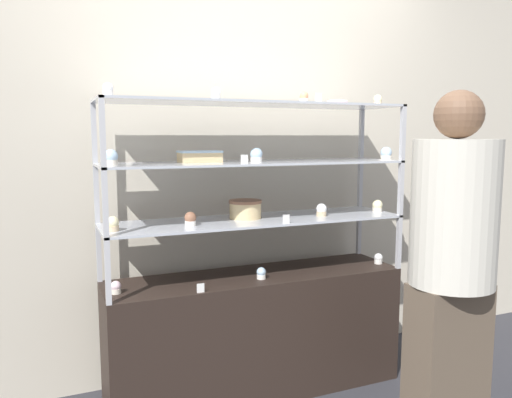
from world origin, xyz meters
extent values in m
plane|color=#2D2D33|center=(0.00, 0.00, 0.00)|extent=(20.00, 20.00, 0.00)
cube|color=beige|center=(0.00, 0.35, 1.30)|extent=(8.00, 0.05, 2.60)
cube|color=black|center=(0.00, 0.00, 0.33)|extent=(1.59, 0.41, 0.65)
cube|color=#B7B7BC|center=(-0.78, 0.19, 0.80)|extent=(0.02, 0.02, 0.30)
cube|color=#B7B7BC|center=(0.78, 0.19, 0.80)|extent=(0.02, 0.02, 0.30)
cube|color=#B7B7BC|center=(-0.78, -0.19, 0.80)|extent=(0.02, 0.02, 0.30)
cube|color=#B7B7BC|center=(0.78, -0.19, 0.80)|extent=(0.02, 0.02, 0.30)
cube|color=#B7BCC6|center=(0.00, 0.00, 0.95)|extent=(1.59, 0.41, 0.01)
cube|color=#B7B7BC|center=(-0.78, 0.19, 1.10)|extent=(0.02, 0.02, 0.30)
cube|color=#B7B7BC|center=(0.78, 0.19, 1.10)|extent=(0.02, 0.02, 0.30)
cube|color=#B7B7BC|center=(-0.78, -0.19, 1.10)|extent=(0.02, 0.02, 0.30)
cube|color=#B7B7BC|center=(0.78, -0.19, 1.10)|extent=(0.02, 0.02, 0.30)
cube|color=#B7BCC6|center=(0.00, 0.00, 1.25)|extent=(1.59, 0.41, 0.01)
cube|color=#B7B7BC|center=(-0.78, 0.19, 1.41)|extent=(0.02, 0.02, 0.30)
cube|color=#B7B7BC|center=(0.78, 0.19, 1.41)|extent=(0.02, 0.02, 0.30)
cube|color=#B7B7BC|center=(-0.78, -0.19, 1.41)|extent=(0.02, 0.02, 0.30)
cube|color=#B7B7BC|center=(0.78, -0.19, 1.41)|extent=(0.02, 0.02, 0.30)
cube|color=#B7BCC6|center=(0.00, 0.00, 1.55)|extent=(1.59, 0.41, 0.01)
cylinder|color=#DBBC84|center=(-0.04, 0.04, 0.99)|extent=(0.17, 0.17, 0.08)
cylinder|color=#8C5B42|center=(-0.04, 0.04, 1.04)|extent=(0.18, 0.18, 0.01)
cube|color=#DBBC84|center=(-0.29, 0.05, 1.28)|extent=(0.21, 0.13, 0.05)
cube|color=silver|center=(-0.29, 0.05, 1.31)|extent=(0.21, 0.13, 0.01)
cylinder|color=beige|center=(-0.73, -0.04, 0.66)|extent=(0.05, 0.05, 0.02)
sphere|color=silver|center=(-0.73, -0.04, 0.69)|extent=(0.05, 0.05, 0.05)
cylinder|color=white|center=(-0.01, -0.08, 0.66)|extent=(0.05, 0.05, 0.02)
sphere|color=silver|center=(-0.01, -0.08, 0.69)|extent=(0.05, 0.05, 0.05)
cylinder|color=white|center=(0.75, -0.06, 0.66)|extent=(0.05, 0.05, 0.02)
sphere|color=white|center=(0.75, -0.06, 0.69)|extent=(0.05, 0.05, 0.05)
cube|color=white|center=(-0.36, -0.18, 0.67)|extent=(0.04, 0.00, 0.04)
cylinder|color=#CCB28C|center=(-0.74, -0.06, 0.97)|extent=(0.05, 0.05, 0.03)
sphere|color=#F4EAB2|center=(-0.74, -0.06, 0.99)|extent=(0.06, 0.06, 0.06)
cylinder|color=white|center=(-0.38, -0.07, 0.97)|extent=(0.05, 0.05, 0.03)
sphere|color=#8C5B42|center=(-0.38, -0.07, 0.99)|extent=(0.06, 0.06, 0.06)
cylinder|color=#CCB28C|center=(0.37, -0.06, 0.97)|extent=(0.05, 0.05, 0.03)
sphere|color=white|center=(0.37, -0.06, 0.99)|extent=(0.06, 0.06, 0.06)
cylinder|color=beige|center=(0.74, -0.04, 0.97)|extent=(0.05, 0.05, 0.03)
sphere|color=#F4EAB2|center=(0.74, -0.04, 0.99)|extent=(0.06, 0.06, 0.06)
cube|color=white|center=(0.09, -0.18, 0.97)|extent=(0.04, 0.00, 0.04)
cylinder|color=beige|center=(-0.74, -0.05, 1.27)|extent=(0.06, 0.06, 0.02)
sphere|color=silver|center=(-0.74, -0.05, 1.30)|extent=(0.06, 0.06, 0.06)
cylinder|color=white|center=(-0.01, -0.03, 1.27)|extent=(0.06, 0.06, 0.02)
sphere|color=silver|center=(-0.01, -0.03, 1.30)|extent=(0.06, 0.06, 0.06)
cylinder|color=beige|center=(0.75, -0.11, 1.27)|extent=(0.06, 0.06, 0.02)
sphere|color=silver|center=(0.75, -0.11, 1.30)|extent=(0.06, 0.06, 0.06)
cube|color=white|center=(-0.14, -0.18, 1.28)|extent=(0.04, 0.00, 0.04)
cylinder|color=white|center=(-0.75, -0.11, 1.57)|extent=(0.04, 0.04, 0.03)
sphere|color=white|center=(-0.75, -0.11, 1.60)|extent=(0.05, 0.05, 0.05)
cylinder|color=white|center=(-0.25, -0.09, 1.57)|extent=(0.04, 0.04, 0.03)
sphere|color=white|center=(-0.25, -0.09, 1.60)|extent=(0.05, 0.05, 0.05)
cylinder|color=white|center=(0.25, -0.05, 1.57)|extent=(0.04, 0.04, 0.03)
sphere|color=#E5996B|center=(0.25, -0.05, 1.60)|extent=(0.05, 0.05, 0.05)
cylinder|color=#CCB28C|center=(0.73, -0.03, 1.57)|extent=(0.04, 0.04, 0.03)
sphere|color=#F4EAB2|center=(0.73, -0.03, 1.60)|extent=(0.05, 0.05, 0.05)
cube|color=white|center=(0.26, -0.18, 1.58)|extent=(0.04, 0.00, 0.04)
torus|color=#EFB2BC|center=(0.51, 0.04, 1.57)|extent=(0.12, 0.12, 0.03)
cube|color=brown|center=(0.62, -0.76, 0.37)|extent=(0.35, 0.19, 0.73)
cylinder|color=beige|center=(0.62, -0.76, 1.05)|extent=(0.37, 0.37, 0.64)
sphere|color=brown|center=(0.62, -0.76, 1.48)|extent=(0.21, 0.21, 0.21)
camera|label=1|loc=(-1.01, -2.39, 1.38)|focal=35.00mm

